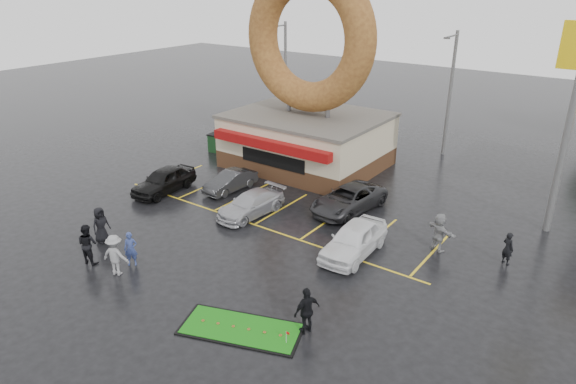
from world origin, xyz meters
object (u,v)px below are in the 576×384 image
Objects in this scene: putting_green at (241,329)px; car_grey at (349,199)px; person_blue at (131,249)px; streetlight_left at (285,73)px; dumpster at (222,143)px; car_black at (164,180)px; streetlight_mid at (450,91)px; donut_shop at (308,103)px; car_silver at (251,204)px; car_dgrey at (231,181)px; car_white at (354,240)px; person_cameraman at (307,311)px; shell_sign at (576,92)px.

car_grey is at bearing 99.88° from putting_green.
streetlight_left is at bearing 67.53° from person_blue.
car_black is at bearing -80.10° from dumpster.
dumpster is (-13.93, -9.26, -4.13)m from streetlight_mid.
donut_shop is at bearing 52.00° from person_blue.
car_silver is (-4.96, -16.62, -4.14)m from streetlight_mid.
streetlight_left is 2.41× the size of car_dgrey.
putting_green is (2.06, -11.84, -0.67)m from car_grey.
donut_shop is at bearing 60.26° from car_black.
car_white is 7.66m from putting_green.
car_grey is 11.26m from person_cameraman.
car_white is at bearing -83.61° from streetlight_mid.
streetlight_left is at bearing -122.29° from person_cameraman.
car_dgrey is 14.54m from person_cameraman.
car_dgrey is 0.73× the size of car_grey.
car_grey is (-9.78, -4.00, -6.67)m from shell_sign.
streetlight_mid is at bearing 94.31° from car_white.
donut_shop is at bearing 83.40° from car_dgrey.
car_grey is at bearing -157.76° from shell_sign.
car_white is 2.77× the size of person_blue.
car_black is 13.37m from car_white.
dumpster is 0.36× the size of putting_green.
putting_green is (-0.64, -7.60, -0.75)m from car_white.
shell_sign is 2.10× the size of putting_green.
person_blue is (2.27, -9.43, 0.21)m from car_dgrey.
putting_green is (1.28, -24.76, -4.74)m from streetlight_mid.
shell_sign is 17.31m from car_silver.
streetlight_mid is 17.83m from car_silver.
person_blue is (-5.19, -11.16, 0.12)m from car_grey.
shell_sign is at bearing 64.02° from putting_green.
shell_sign is 1.18× the size of streetlight_left.
streetlight_mid reaches higher than car_grey.
car_dgrey is 2.25× the size of person_blue.
streetlight_left is 15.39m from car_dgrey.
person_cameraman reaches higher than dumpster.
car_white is (13.37, 0.08, 0.02)m from car_black.
person_blue is at bearing -92.19° from car_silver.
car_grey is at bearing -42.04° from streetlight_left.
putting_green is at bearing -57.25° from streetlight_left.
dumpster is (-17.31, 14.12, -0.31)m from person_cameraman.
shell_sign reaches higher than car_grey.
car_silver is 7.53m from person_blue.
dumpster is at bearing 134.48° from putting_green.
dumpster is at bearing 103.14° from car_black.
car_white reaches higher than car_silver.
person_cameraman is at bearing -46.60° from dumpster.
car_silver is at bearing -27.05° from car_dgrey.
person_blue is at bearing -134.64° from shell_sign.
car_grey is 12.04m from putting_green.
car_silver is 5.58m from car_grey.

